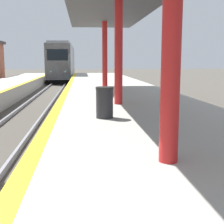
% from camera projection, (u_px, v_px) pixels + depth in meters
% --- Properties ---
extents(train, '(2.74, 16.61, 4.66)m').
position_uv_depth(train, '(62.00, 62.00, 40.64)').
color(train, black).
rests_on(train, ground).
extents(trash_bin, '(0.49, 0.49, 0.86)m').
position_uv_depth(trash_bin, '(105.00, 102.00, 8.57)').
color(trash_bin, '#262628').
rests_on(trash_bin, platform_right).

